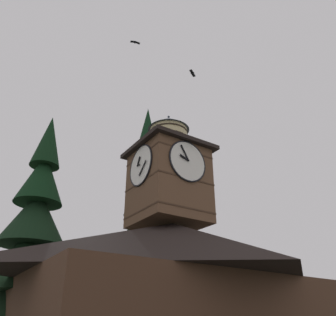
% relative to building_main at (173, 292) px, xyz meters
% --- Properties ---
extents(building_main, '(15.60, 11.40, 7.49)m').
position_rel_building_main_xyz_m(building_main, '(0.00, 0.00, 0.00)').
color(building_main, '#4A2F20').
rests_on(building_main, ground_plane).
extents(clock_tower, '(4.64, 4.64, 7.68)m').
position_rel_building_main_xyz_m(clock_tower, '(-0.13, -0.60, 6.88)').
color(clock_tower, brown).
rests_on(clock_tower, building_main).
extents(pine_tree_behind, '(5.29, 5.29, 19.03)m').
position_rel_building_main_xyz_m(pine_tree_behind, '(-1.30, -5.53, 3.81)').
color(pine_tree_behind, '#473323').
rests_on(pine_tree_behind, ground_plane).
extents(pine_tree_aside, '(5.63, 5.63, 14.53)m').
position_rel_building_main_xyz_m(pine_tree_aside, '(6.62, -4.13, 1.82)').
color(pine_tree_aside, '#473323').
rests_on(pine_tree_aside, ground_plane).
extents(moon, '(2.32, 2.32, 2.32)m').
position_rel_building_main_xyz_m(moon, '(-13.16, -31.56, 6.89)').
color(moon, silver).
extents(flying_bird_high, '(0.72, 0.34, 0.13)m').
position_rel_building_main_xyz_m(flying_bird_high, '(2.60, -0.80, 16.71)').
color(flying_bird_high, black).
extents(flying_bird_low, '(0.66, 0.51, 0.13)m').
position_rel_building_main_xyz_m(flying_bird_low, '(0.35, 2.80, 12.39)').
color(flying_bird_low, black).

